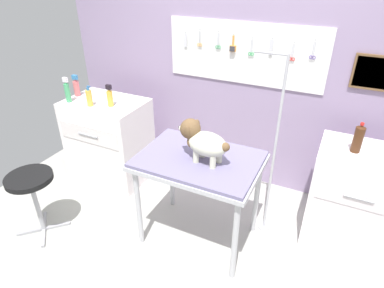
{
  "coord_description": "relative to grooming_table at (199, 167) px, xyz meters",
  "views": [
    {
      "loc": [
        0.88,
        -1.7,
        2.12
      ],
      "look_at": [
        -0.04,
        0.18,
        0.93
      ],
      "focal_mm": 30.4,
      "sensor_mm": 36.0,
      "label": 1
    }
  ],
  "objects": [
    {
      "name": "conditioner_bottle",
      "position": [
        -1.12,
        0.37,
        0.25
      ],
      "size": [
        0.06,
        0.06,
        0.22
      ],
      "color": "gold",
      "rests_on": "counter_left"
    },
    {
      "name": "soda_bottle",
      "position": [
        1.05,
        0.51,
        0.25
      ],
      "size": [
        0.07,
        0.07,
        0.24
      ],
      "color": "#442512",
      "rests_on": "cabinet_right"
    },
    {
      "name": "ground",
      "position": [
        -0.0,
        -0.22,
        -0.74
      ],
      "size": [
        4.4,
        4.0,
        0.04
      ],
      "primitive_type": "cube",
      "color": "#A7A69E"
    },
    {
      "name": "counter_left",
      "position": [
        -1.26,
        0.44,
        -0.28
      ],
      "size": [
        0.8,
        0.58,
        0.88
      ],
      "color": "white",
      "rests_on": "ground"
    },
    {
      "name": "detangler_spray",
      "position": [
        -1.61,
        0.44,
        0.26
      ],
      "size": [
        0.06,
        0.06,
        0.22
      ],
      "color": "#CC6164",
      "rests_on": "counter_left"
    },
    {
      "name": "rear_wall_panel",
      "position": [
        0.0,
        1.06,
        0.43
      ],
      "size": [
        4.0,
        0.11,
        2.3
      ],
      "color": "#927EA0",
      "rests_on": "ground"
    },
    {
      "name": "stool",
      "position": [
        -1.28,
        -0.55,
        -0.23
      ],
      "size": [
        0.38,
        0.38,
        0.59
      ],
      "color": "#9E9EA3",
      "rests_on": "ground"
    },
    {
      "name": "spray_bottle_short",
      "position": [
        -1.57,
        0.28,
        0.27
      ],
      "size": [
        0.05,
        0.05,
        0.25
      ],
      "color": "#46A669",
      "rests_on": "counter_left"
    },
    {
      "name": "grooming_table",
      "position": [
        0.0,
        0.0,
        0.0
      ],
      "size": [
        0.95,
        0.67,
        0.81
      ],
      "color": "#B7B7BC",
      "rests_on": "ground"
    },
    {
      "name": "shampoo_bottle",
      "position": [
        -1.31,
        0.29,
        0.24
      ],
      "size": [
        0.06,
        0.06,
        0.2
      ],
      "color": "gold",
      "rests_on": "counter_left"
    },
    {
      "name": "dog",
      "position": [
        0.03,
        -0.02,
        0.25
      ],
      "size": [
        0.43,
        0.24,
        0.31
      ],
      "color": "beige",
      "rests_on": "grooming_table"
    },
    {
      "name": "cabinet_right",
      "position": [
        1.15,
        0.54,
        -0.29
      ],
      "size": [
        0.68,
        0.54,
        0.86
      ],
      "color": "white",
      "rests_on": "ground"
    },
    {
      "name": "grooming_arm",
      "position": [
        0.48,
        0.36,
        0.01
      ],
      "size": [
        0.3,
        0.11,
        1.57
      ],
      "color": "#B7B7BC",
      "rests_on": "ground"
    }
  ]
}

